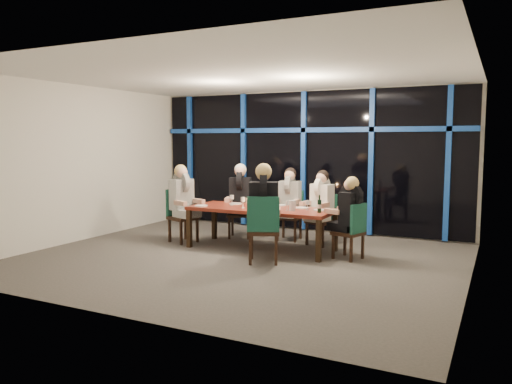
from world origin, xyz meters
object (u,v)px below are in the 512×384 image
chair_end_right (353,228)px  diner_far_mid (289,193)px  chair_far_left (241,209)px  diner_end_left (183,192)px  chair_far_right (323,216)px  dining_table (261,211)px  diner_near_mid (264,198)px  chair_end_left (180,212)px  wine_bottle (319,206)px  diner_far_left (240,190)px  diner_far_right (321,197)px  water_pitcher (292,206)px  chair_near_mid (263,226)px  chair_far_mid (291,212)px  diner_end_right (349,205)px

chair_end_right → diner_far_mid: diner_far_mid is taller
chair_far_left → diner_far_mid: 1.07m
chair_far_left → diner_end_left: (-0.74, -0.96, 0.40)m
chair_far_right → dining_table: bearing=-118.2°
diner_near_mid → chair_end_left: bearing=-43.6°
chair_far_right → diner_far_mid: 0.83m
diner_end_left → wine_bottle: bearing=-70.9°
diner_far_left → diner_far_mid: diner_far_left is taller
diner_far_mid → diner_far_right: size_ratio=1.01×
chair_end_left → water_pitcher: (2.34, -0.05, 0.28)m
chair_near_mid → diner_near_mid: diner_near_mid is taller
diner_far_mid → wine_bottle: (1.00, -1.11, -0.06)m
chair_end_left → diner_far_right: diner_far_right is taller
chair_far_mid → diner_far_left: bearing=-167.9°
diner_end_right → diner_far_left: bearing=-91.0°
dining_table → diner_far_left: 1.18m
diner_far_right → diner_end_left: size_ratio=0.94×
diner_far_left → water_pitcher: bearing=-50.6°
diner_near_mid → water_pitcher: size_ratio=5.82×
chair_near_mid → diner_end_right: 1.46m
diner_end_left → diner_end_right: size_ratio=1.09×
dining_table → chair_near_mid: size_ratio=2.40×
chair_end_left → chair_end_right: chair_end_left is taller
chair_end_right → diner_far_right: diner_far_right is taller
diner_far_right → diner_near_mid: (-0.38, -1.65, 0.12)m
water_pitcher → diner_end_left: bearing=155.8°
wine_bottle → chair_near_mid: bearing=-128.6°
diner_end_right → diner_far_mid: bearing=-107.3°
chair_far_mid → diner_end_right: 1.86m
chair_end_right → water_pitcher: water_pitcher is taller
chair_far_mid → wine_bottle: wine_bottle is taller
chair_far_left → diner_far_left: (0.03, -0.08, 0.40)m
chair_far_mid → chair_far_right: bearing=-18.2°
chair_far_right → diner_far_mid: bearing=-171.5°
chair_far_mid → diner_far_left: diner_far_left is taller
chair_far_left → chair_far_right: bearing=-18.6°
diner_far_right → diner_end_right: size_ratio=1.03×
chair_end_left → diner_far_mid: size_ratio=1.08×
chair_far_mid → diner_far_right: bearing=-24.3°
chair_far_mid → wine_bottle: size_ratio=3.23×
diner_far_right → chair_end_left: bearing=-144.6°
chair_far_left → diner_far_mid: diner_far_mid is taller
diner_far_right → water_pitcher: 0.95m
dining_table → water_pitcher: water_pitcher is taller
dining_table → diner_end_right: size_ratio=2.87×
dining_table → chair_far_mid: bearing=82.9°
chair_far_left → diner_near_mid: 2.21m
chair_far_right → chair_near_mid: 1.85m
wine_bottle → diner_far_left: bearing=155.5°
diner_far_mid → chair_end_right: bearing=-38.0°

